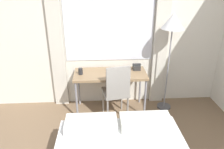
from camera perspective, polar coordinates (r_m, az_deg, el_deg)
The scene contains 7 objects.
wall_back_with_window at distance 3.83m, azimuth -0.78°, elevation 11.10°, with size 5.07×0.13×2.70m.
desk at distance 3.71m, azimuth -0.45°, elevation -0.50°, with size 1.22×0.55×0.73m.
desk_chair at distance 3.54m, azimuth 1.15°, elevation -3.93°, with size 0.47×0.47×0.99m.
standing_lamp at distance 3.67m, azimuth 15.55°, elevation 11.85°, with size 0.37×0.37×1.71m.
telephone at distance 3.84m, azimuth 6.43°, elevation 1.98°, with size 0.14×0.14×0.11m.
book at distance 3.63m, azimuth 1.10°, elevation 0.20°, with size 0.32×0.25×0.02m.
mug at distance 3.66m, azimuth -8.22°, elevation 0.83°, with size 0.07×0.07×0.10m.
Camera 1 is at (-0.18, -0.69, 2.21)m, focal length 35.00 mm.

